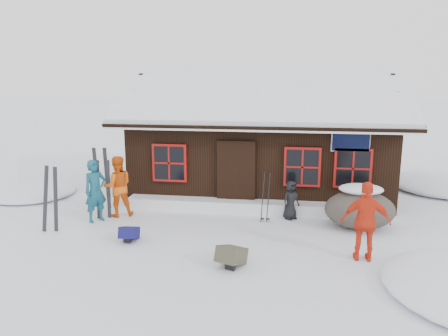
{
  "coord_description": "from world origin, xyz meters",
  "views": [
    {
      "loc": [
        2.36,
        -9.92,
        3.96
      ],
      "look_at": [
        0.58,
        2.19,
        1.3
      ],
      "focal_mm": 35.0,
      "sensor_mm": 36.0,
      "label": 1
    }
  ],
  "objects_px": {
    "skier_teal": "(95,191)",
    "skier_orange_right": "(366,222)",
    "skier_orange_left": "(117,186)",
    "ski_poles": "(265,198)",
    "backpack_olive": "(231,259)",
    "skier_crouched": "(291,200)",
    "backpack_blue": "(129,235)",
    "boulder": "(360,208)",
    "ski_pair_left": "(51,200)"
  },
  "relations": [
    {
      "from": "ski_poles",
      "to": "skier_crouched",
      "type": "bearing_deg",
      "value": 27.29
    },
    {
      "from": "skier_orange_left",
      "to": "skier_crouched",
      "type": "bearing_deg",
      "value": 158.65
    },
    {
      "from": "skier_teal",
      "to": "backpack_blue",
      "type": "relative_size",
      "value": 3.32
    },
    {
      "from": "boulder",
      "to": "backpack_olive",
      "type": "relative_size",
      "value": 2.89
    },
    {
      "from": "backpack_olive",
      "to": "boulder",
      "type": "bearing_deg",
      "value": 64.37
    },
    {
      "from": "skier_crouched",
      "to": "backpack_blue",
      "type": "height_order",
      "value": "skier_crouched"
    },
    {
      "from": "boulder",
      "to": "ski_poles",
      "type": "distance_m",
      "value": 2.46
    },
    {
      "from": "backpack_blue",
      "to": "backpack_olive",
      "type": "relative_size",
      "value": 0.83
    },
    {
      "from": "backpack_blue",
      "to": "skier_teal",
      "type": "bearing_deg",
      "value": 135.05
    },
    {
      "from": "ski_pair_left",
      "to": "backpack_blue",
      "type": "distance_m",
      "value": 2.3
    },
    {
      "from": "skier_teal",
      "to": "skier_orange_right",
      "type": "height_order",
      "value": "skier_orange_right"
    },
    {
      "from": "skier_orange_right",
      "to": "backpack_olive",
      "type": "xyz_separation_m",
      "value": [
        -2.79,
        -0.73,
        -0.7
      ]
    },
    {
      "from": "skier_teal",
      "to": "boulder",
      "type": "xyz_separation_m",
      "value": [
        7.0,
        0.5,
        -0.32
      ]
    },
    {
      "from": "skier_teal",
      "to": "skier_orange_left",
      "type": "height_order",
      "value": "skier_orange_left"
    },
    {
      "from": "boulder",
      "to": "backpack_olive",
      "type": "height_order",
      "value": "boulder"
    },
    {
      "from": "skier_orange_left",
      "to": "ski_pair_left",
      "type": "distance_m",
      "value": 1.89
    },
    {
      "from": "skier_teal",
      "to": "boulder",
      "type": "bearing_deg",
      "value": -46.13
    },
    {
      "from": "skier_orange_left",
      "to": "boulder",
      "type": "relative_size",
      "value": 0.96
    },
    {
      "from": "skier_orange_right",
      "to": "backpack_olive",
      "type": "bearing_deg",
      "value": 17.32
    },
    {
      "from": "skier_orange_left",
      "to": "skier_orange_right",
      "type": "relative_size",
      "value": 0.99
    },
    {
      "from": "skier_teal",
      "to": "ski_poles",
      "type": "xyz_separation_m",
      "value": [
        4.55,
        0.62,
        -0.19
      ]
    },
    {
      "from": "skier_teal",
      "to": "boulder",
      "type": "distance_m",
      "value": 7.03
    },
    {
      "from": "ski_poles",
      "to": "backpack_blue",
      "type": "bearing_deg",
      "value": -149.34
    },
    {
      "from": "skier_crouched",
      "to": "boulder",
      "type": "bearing_deg",
      "value": -57.05
    },
    {
      "from": "skier_teal",
      "to": "skier_orange_left",
      "type": "distance_m",
      "value": 0.68
    },
    {
      "from": "skier_teal",
      "to": "skier_orange_right",
      "type": "bearing_deg",
      "value": -63.2
    },
    {
      "from": "backpack_blue",
      "to": "ski_poles",
      "type": "bearing_deg",
      "value": 27.9
    },
    {
      "from": "skier_orange_right",
      "to": "boulder",
      "type": "height_order",
      "value": "skier_orange_right"
    },
    {
      "from": "boulder",
      "to": "backpack_blue",
      "type": "relative_size",
      "value": 3.49
    },
    {
      "from": "backpack_olive",
      "to": "skier_crouched",
      "type": "bearing_deg",
      "value": 90.82
    },
    {
      "from": "skier_orange_left",
      "to": "ski_poles",
      "type": "relative_size",
      "value": 1.22
    },
    {
      "from": "skier_crouched",
      "to": "backpack_blue",
      "type": "xyz_separation_m",
      "value": [
        -3.85,
        -2.23,
        -0.4
      ]
    },
    {
      "from": "ski_pair_left",
      "to": "backpack_olive",
      "type": "xyz_separation_m",
      "value": [
        4.78,
        -1.37,
        -0.67
      ]
    },
    {
      "from": "skier_orange_left",
      "to": "skier_orange_right",
      "type": "bearing_deg",
      "value": 135.27
    },
    {
      "from": "skier_orange_left",
      "to": "ski_pair_left",
      "type": "xyz_separation_m",
      "value": [
        -1.18,
        -1.47,
        -0.03
      ]
    },
    {
      "from": "skier_crouched",
      "to": "skier_orange_right",
      "type": "bearing_deg",
      "value": -100.36
    },
    {
      "from": "ski_poles",
      "to": "backpack_blue",
      "type": "relative_size",
      "value": 2.75
    },
    {
      "from": "boulder",
      "to": "ski_poles",
      "type": "xyz_separation_m",
      "value": [
        -2.45,
        0.13,
        0.14
      ]
    },
    {
      "from": "skier_orange_left",
      "to": "backpack_olive",
      "type": "relative_size",
      "value": 2.78
    },
    {
      "from": "ski_pair_left",
      "to": "boulder",
      "type": "bearing_deg",
      "value": 15.32
    },
    {
      "from": "boulder",
      "to": "skier_orange_left",
      "type": "bearing_deg",
      "value": 179.6
    },
    {
      "from": "skier_orange_right",
      "to": "skier_orange_left",
      "type": "bearing_deg",
      "value": -15.56
    },
    {
      "from": "skier_orange_right",
      "to": "skier_crouched",
      "type": "xyz_separation_m",
      "value": [
        -1.57,
        2.54,
        -0.33
      ]
    },
    {
      "from": "boulder",
      "to": "skier_orange_right",
      "type": "bearing_deg",
      "value": -95.64
    },
    {
      "from": "skier_crouched",
      "to": "skier_orange_left",
      "type": "bearing_deg",
      "value": 143.09
    },
    {
      "from": "skier_orange_left",
      "to": "backpack_blue",
      "type": "relative_size",
      "value": 3.36
    },
    {
      "from": "skier_orange_left",
      "to": "backpack_blue",
      "type": "bearing_deg",
      "value": 92.15
    },
    {
      "from": "backpack_blue",
      "to": "skier_orange_right",
      "type": "bearing_deg",
      "value": -6.1
    },
    {
      "from": "skier_orange_left",
      "to": "ski_pair_left",
      "type": "relative_size",
      "value": 0.97
    },
    {
      "from": "skier_teal",
      "to": "skier_crouched",
      "type": "bearing_deg",
      "value": -39.66
    }
  ]
}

